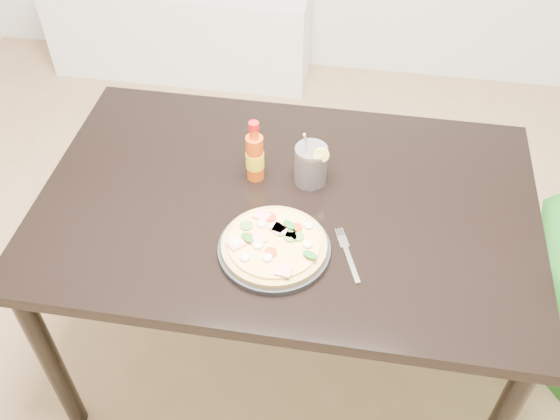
% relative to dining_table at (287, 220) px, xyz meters
% --- Properties ---
extents(dining_table, '(1.40, 0.90, 0.75)m').
position_rel_dining_table_xyz_m(dining_table, '(0.00, 0.00, 0.00)').
color(dining_table, black).
rests_on(dining_table, ground).
extents(plate, '(0.29, 0.29, 0.02)m').
position_rel_dining_table_xyz_m(plate, '(-0.00, -0.19, 0.09)').
color(plate, black).
rests_on(plate, dining_table).
extents(pizza, '(0.27, 0.27, 0.03)m').
position_rel_dining_table_xyz_m(pizza, '(-0.00, -0.19, 0.11)').
color(pizza, tan).
rests_on(pizza, plate).
extents(hot_sauce_bottle, '(0.06, 0.06, 0.20)m').
position_rel_dining_table_xyz_m(hot_sauce_bottle, '(-0.11, 0.08, 0.16)').
color(hot_sauce_bottle, '#D2460C').
rests_on(hot_sauce_bottle, dining_table).
extents(cola_cup, '(0.10, 0.09, 0.18)m').
position_rel_dining_table_xyz_m(cola_cup, '(0.05, 0.09, 0.14)').
color(cola_cup, black).
rests_on(cola_cup, dining_table).
extents(fork, '(0.08, 0.18, 0.00)m').
position_rel_dining_table_xyz_m(fork, '(0.19, -0.17, 0.09)').
color(fork, silver).
rests_on(fork, dining_table).
extents(media_console, '(1.40, 0.34, 0.50)m').
position_rel_dining_table_xyz_m(media_console, '(-0.85, 1.70, -0.42)').
color(media_console, white).
rests_on(media_console, ground).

